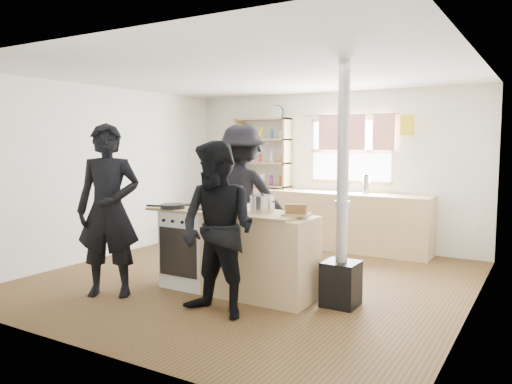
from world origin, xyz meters
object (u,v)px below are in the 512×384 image
stockpot_counter (262,204)px  person_far (241,198)px  bread_board (296,211)px  flue_heater (342,243)px  person_near_left (109,210)px  person_near_right (218,230)px  cooking_island (237,252)px  stockpot_stove (206,200)px  skillet_greens (173,206)px  thermos (366,185)px  roast_tray (234,206)px

stockpot_counter → person_far: (-0.85, 0.90, -0.07)m
bread_board → flue_heater: bearing=18.7°
person_near_left → person_near_right: size_ratio=1.11×
cooking_island → stockpot_stove: stockpot_stove is taller
skillet_greens → person_near_right: size_ratio=0.21×
stockpot_counter → skillet_greens: bearing=-166.3°
person_near_right → person_far: 1.86m
cooking_island → thermos: bearing=78.6°
cooking_island → stockpot_stove: (-0.53, 0.15, 0.54)m
skillet_greens → cooking_island: bearing=16.4°
skillet_greens → roast_tray: (0.69, 0.23, 0.01)m
cooking_island → flue_heater: (1.18, 0.16, 0.19)m
stockpot_stove → flue_heater: bearing=0.6°
stockpot_stove → stockpot_counter: stockpot_counter is taller
stockpot_counter → person_far: person_far is taller
thermos → flue_heater: 2.71m
bread_board → person_far: 1.57m
stockpot_stove → bread_board: 1.27m
stockpot_stove → stockpot_counter: 0.84m
stockpot_counter → stockpot_stove: bearing=172.7°
stockpot_counter → bread_board: size_ratio=0.87×
thermos → person_near_right: (-0.30, -3.50, -0.19)m
cooking_island → person_near_left: bearing=-145.1°
thermos → roast_tray: bearing=-102.3°
skillet_greens → person_near_left: 0.71m
skillet_greens → stockpot_stove: (0.21, 0.36, 0.05)m
skillet_greens → person_far: person_far is taller
skillet_greens → bread_board: 1.49m
stockpot_counter → person_far: bearing=133.2°
flue_heater → person_far: size_ratio=1.30×
stockpot_stove → skillet_greens: bearing=-120.2°
person_near_left → person_far: (0.61, 1.74, 0.01)m
thermos → stockpot_stove: thermos is taller
skillet_greens → person_far: size_ratio=0.19×
roast_tray → person_near_left: person_near_left is taller
roast_tray → flue_heater: 1.27m
skillet_greens → stockpot_counter: (1.05, 0.26, 0.07)m
bread_board → stockpot_counter: bearing=176.7°
thermos → person_far: size_ratio=0.15×
cooking_island → stockpot_stove: 0.77m
stockpot_stove → flue_heater: flue_heater is taller
roast_tray → stockpot_stove: 0.50m
bread_board → person_near_left: size_ratio=0.17×
thermos → person_near_right: bearing=-94.8°
person_near_left → person_far: 1.84m
stockpot_stove → person_near_left: bearing=-123.3°
thermos → bread_board: 2.76m
stockpot_stove → person_near_right: person_near_right is taller
stockpot_stove → flue_heater: 1.74m
cooking_island → stockpot_stove: bearing=164.5°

